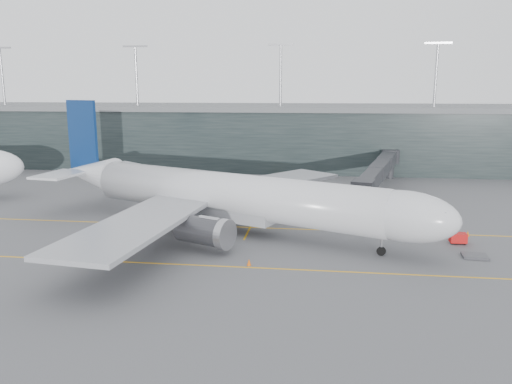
# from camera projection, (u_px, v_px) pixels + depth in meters

# --- Properties ---
(ground) EXTENTS (320.00, 320.00, 0.00)m
(ground) POSITION_uv_depth(u_px,v_px,m) (221.00, 219.00, 74.75)
(ground) COLOR #525256
(ground) RESTS_ON ground
(taxiline_a) EXTENTS (160.00, 0.25, 0.02)m
(taxiline_a) POSITION_uv_depth(u_px,v_px,m) (215.00, 226.00, 70.86)
(taxiline_a) COLOR gold
(taxiline_a) RESTS_ON ground
(taxiline_b) EXTENTS (160.00, 0.25, 0.02)m
(taxiline_b) POSITION_uv_depth(u_px,v_px,m) (186.00, 265.00, 55.32)
(taxiline_b) COLOR gold
(taxiline_b) RESTS_ON ground
(taxiline_lead_main) EXTENTS (0.25, 60.00, 0.02)m
(taxiline_lead_main) POSITION_uv_depth(u_px,v_px,m) (268.00, 193.00, 93.56)
(taxiline_lead_main) COLOR gold
(taxiline_lead_main) RESTS_ON ground
(terminal) EXTENTS (240.00, 36.00, 29.00)m
(terminal) POSITION_uv_depth(u_px,v_px,m) (264.00, 134.00, 129.56)
(terminal) COLOR black
(terminal) RESTS_ON ground
(main_aircraft) EXTENTS (59.38, 54.78, 17.42)m
(main_aircraft) POSITION_uv_depth(u_px,v_px,m) (228.00, 195.00, 67.98)
(main_aircraft) COLOR silver
(main_aircraft) RESTS_ON ground
(jet_bridge) EXTENTS (12.29, 42.82, 6.20)m
(jet_bridge) POSITION_uv_depth(u_px,v_px,m) (373.00, 168.00, 93.52)
(jet_bridge) COLOR #2A2A2F
(jet_bridge) RESTS_ON ground
(gse_cart) EXTENTS (2.03, 1.32, 1.37)m
(gse_cart) POSITION_uv_depth(u_px,v_px,m) (458.00, 238.00, 62.73)
(gse_cart) COLOR red
(gse_cart) RESTS_ON ground
(baggage_dolly) EXTENTS (2.97, 2.47, 0.28)m
(baggage_dolly) POSITION_uv_depth(u_px,v_px,m) (475.00, 256.00, 57.68)
(baggage_dolly) COLOR #39393E
(baggage_dolly) RESTS_ON ground
(uld_a) EXTENTS (2.26, 1.94, 1.82)m
(uld_a) POSITION_uv_depth(u_px,v_px,m) (206.00, 199.00, 84.00)
(uld_a) COLOR #333337
(uld_a) RESTS_ON ground
(uld_b) EXTENTS (2.32, 1.91, 2.00)m
(uld_b) POSITION_uv_depth(u_px,v_px,m) (214.00, 196.00, 85.81)
(uld_b) COLOR #333337
(uld_b) RESTS_ON ground
(uld_c) EXTENTS (2.00, 1.70, 1.64)m
(uld_c) POSITION_uv_depth(u_px,v_px,m) (228.00, 200.00, 84.02)
(uld_c) COLOR #333337
(uld_c) RESTS_ON ground
(cone_nose) EXTENTS (0.48, 0.48, 0.76)m
(cone_nose) POSITION_uv_depth(u_px,v_px,m) (468.00, 233.00, 65.97)
(cone_nose) COLOR orange
(cone_nose) RESTS_ON ground
(cone_wing_stbd) EXTENTS (0.48, 0.48, 0.77)m
(cone_wing_stbd) POSITION_uv_depth(u_px,v_px,m) (249.00, 262.00, 55.00)
(cone_wing_stbd) COLOR #DF5A0C
(cone_wing_stbd) RESTS_ON ground
(cone_wing_port) EXTENTS (0.41, 0.41, 0.65)m
(cone_wing_port) POSITION_uv_depth(u_px,v_px,m) (273.00, 200.00, 85.86)
(cone_wing_port) COLOR orange
(cone_wing_port) RESTS_ON ground
(cone_tail) EXTENTS (0.43, 0.43, 0.68)m
(cone_tail) POSITION_uv_depth(u_px,v_px,m) (134.00, 233.00, 66.18)
(cone_tail) COLOR orange
(cone_tail) RESTS_ON ground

